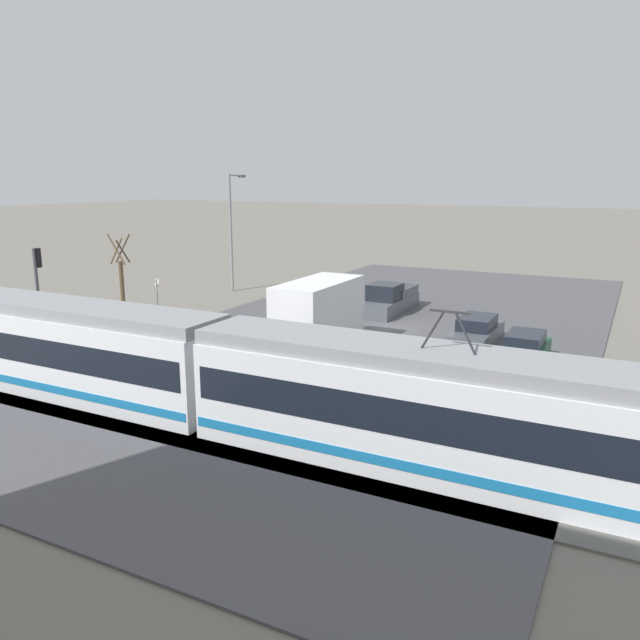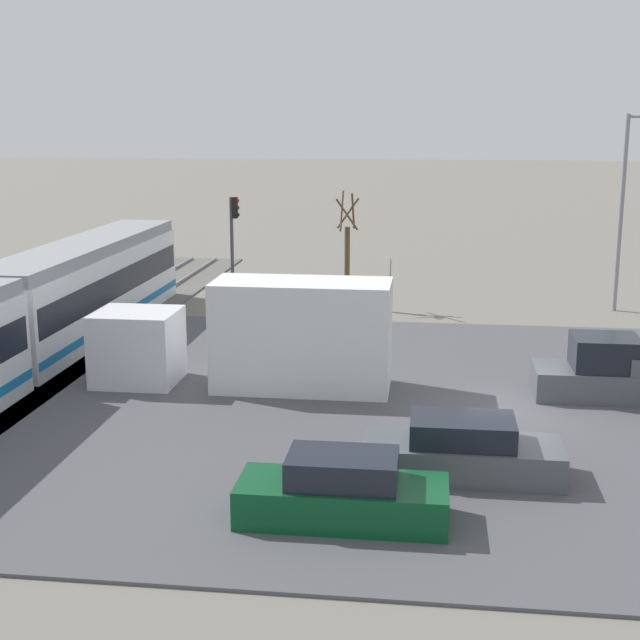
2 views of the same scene
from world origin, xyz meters
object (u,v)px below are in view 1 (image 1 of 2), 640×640
at_px(pickup_truck, 389,301).
at_px(sedan_car_1, 524,352).
at_px(sedan_car_0, 477,333).
at_px(street_lamp_near_crossing, 232,225).
at_px(no_parking_sign, 157,295).
at_px(box_truck, 305,325).
at_px(street_tree, 122,284).
at_px(traffic_light_pole, 38,283).
at_px(light_rail_tram, 216,375).

xyz_separation_m(pickup_truck, sedan_car_1, (-9.41, 7.65, -0.11)).
bearing_deg(sedan_car_0, street_lamp_near_crossing, -20.51).
bearing_deg(no_parking_sign, pickup_truck, -146.56).
bearing_deg(box_truck, sedan_car_0, -136.90).
xyz_separation_m(pickup_truck, street_lamp_near_crossing, (13.25, -2.34, 4.10)).
relative_size(box_truck, sedan_car_1, 2.11).
bearing_deg(box_truck, street_lamp_near_crossing, -45.05).
distance_m(pickup_truck, street_tree, 15.85).
bearing_deg(street_tree, pickup_truck, -142.11).
distance_m(sedan_car_1, traffic_light_pole, 23.46).
xyz_separation_m(traffic_light_pole, street_lamp_near_crossing, (0.49, -17.26, 1.72)).
distance_m(light_rail_tram, pickup_truck, 19.51).
xyz_separation_m(light_rail_tram, street_tree, (13.78, -9.76, 0.56)).
height_order(pickup_truck, sedan_car_0, pickup_truck).
bearing_deg(pickup_truck, light_rail_tram, 93.94).
height_order(light_rail_tram, street_lamp_near_crossing, street_lamp_near_crossing).
distance_m(sedan_car_1, street_tree, 22.01).
height_order(pickup_truck, street_lamp_near_crossing, street_lamp_near_crossing).
relative_size(box_truck, pickup_truck, 1.62).
height_order(traffic_light_pole, no_parking_sign, traffic_light_pole).
relative_size(traffic_light_pole, street_tree, 0.94).
bearing_deg(pickup_truck, box_truck, 91.12).
distance_m(box_truck, sedan_car_1, 9.88).
bearing_deg(sedan_car_0, sedan_car_1, 137.10).
relative_size(sedan_car_1, traffic_light_pole, 0.91).
height_order(street_lamp_near_crossing, no_parking_sign, street_lamp_near_crossing).
bearing_deg(sedan_car_1, street_tree, -174.69).
bearing_deg(sedan_car_0, light_rail_tram, 69.62).
relative_size(sedan_car_0, no_parking_sign, 1.93).
bearing_deg(traffic_light_pole, street_tree, -93.44).
bearing_deg(traffic_light_pole, no_parking_sign, -98.64).
distance_m(pickup_truck, street_lamp_near_crossing, 14.06).
xyz_separation_m(light_rail_tram, traffic_light_pole, (14.10, -4.53, 1.38)).
bearing_deg(traffic_light_pole, light_rail_tram, 162.19).
height_order(street_tree, street_lamp_near_crossing, street_lamp_near_crossing).
distance_m(light_rail_tram, sedan_car_1, 14.33).
relative_size(pickup_truck, street_tree, 1.11).
distance_m(pickup_truck, traffic_light_pole, 19.77).
distance_m(light_rail_tram, box_truck, 8.38).
distance_m(traffic_light_pole, street_lamp_near_crossing, 17.35).
relative_size(sedan_car_1, street_lamp_near_crossing, 0.52).
relative_size(pickup_truck, no_parking_sign, 2.37).
relative_size(sedan_car_0, sedan_car_1, 1.06).
distance_m(box_truck, no_parking_sign, 12.37).
xyz_separation_m(street_lamp_near_crossing, no_parking_sign, (-1.58, 10.04, -3.42)).
distance_m(box_truck, pickup_truck, 11.18).
bearing_deg(traffic_light_pole, street_lamp_near_crossing, -88.39).
height_order(sedan_car_1, street_tree, street_tree).
relative_size(light_rail_tram, traffic_light_pole, 6.38).
distance_m(box_truck, traffic_light_pole, 13.60).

